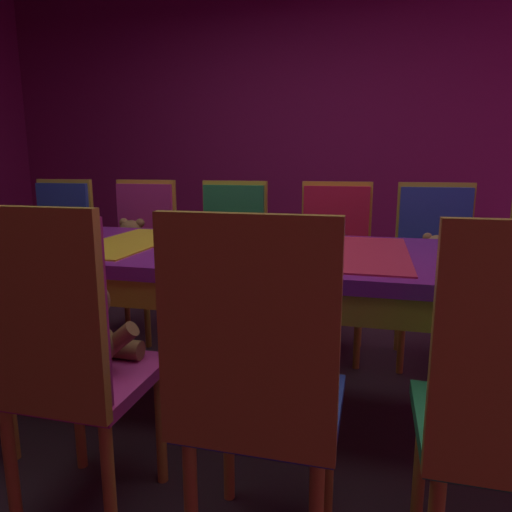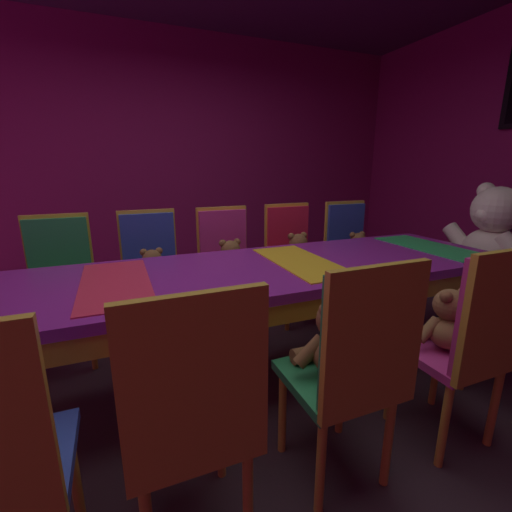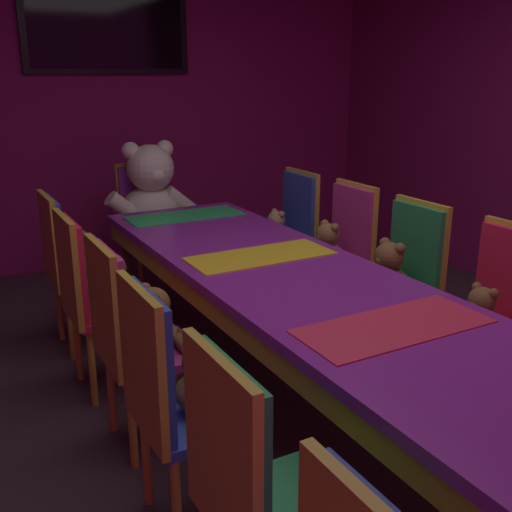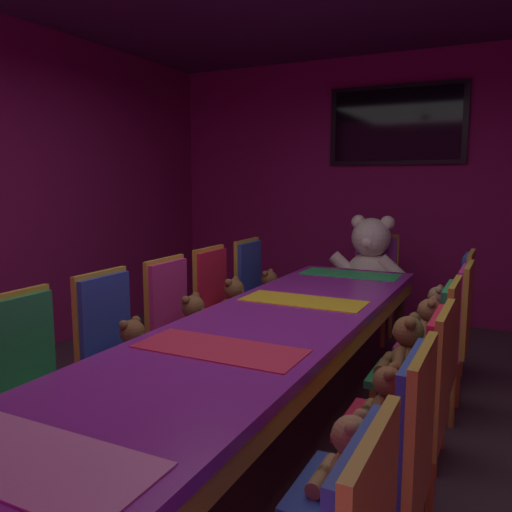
# 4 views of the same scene
# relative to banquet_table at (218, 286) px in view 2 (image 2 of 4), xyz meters

# --- Properties ---
(ground_plane) EXTENTS (7.90, 7.90, 0.00)m
(ground_plane) POSITION_rel_banquet_table_xyz_m (0.00, -0.00, -0.66)
(ground_plane) COLOR #3F2D38
(wall_left) EXTENTS (0.12, 6.40, 2.80)m
(wall_left) POSITION_rel_banquet_table_xyz_m (-2.60, -0.00, 0.74)
(wall_left) COLOR #8C1959
(wall_left) RESTS_ON ground_plane
(banquet_table) EXTENTS (0.90, 3.65, 0.75)m
(banquet_table) POSITION_rel_banquet_table_xyz_m (0.00, 0.00, 0.00)
(banquet_table) COLOR purple
(banquet_table) RESTS_ON ground_plane
(chair_left_1) EXTENTS (0.42, 0.41, 0.98)m
(chair_left_1) POSITION_rel_banquet_table_xyz_m (-0.82, -0.86, -0.06)
(chair_left_1) COLOR #268C4C
(chair_left_1) RESTS_ON ground_plane
(chair_left_2) EXTENTS (0.42, 0.41, 0.98)m
(chair_left_2) POSITION_rel_banquet_table_xyz_m (-0.83, -0.28, -0.06)
(chair_left_2) COLOR #2D47B2
(chair_left_2) RESTS_ON ground_plane
(teddy_left_2) EXTENTS (0.23, 0.30, 0.28)m
(teddy_left_2) POSITION_rel_banquet_table_xyz_m (-0.69, -0.28, -0.08)
(teddy_left_2) COLOR brown
(teddy_left_2) RESTS_ON chair_left_2
(chair_left_3) EXTENTS (0.42, 0.41, 0.98)m
(chair_left_3) POSITION_rel_banquet_table_xyz_m (-0.81, 0.29, -0.06)
(chair_left_3) COLOR #CC338C
(chair_left_3) RESTS_ON ground_plane
(teddy_left_3) EXTENTS (0.25, 0.32, 0.30)m
(teddy_left_3) POSITION_rel_banquet_table_xyz_m (-0.67, 0.29, -0.07)
(teddy_left_3) COLOR brown
(teddy_left_3) RESTS_ON chair_left_3
(chair_left_4) EXTENTS (0.42, 0.41, 0.98)m
(chair_left_4) POSITION_rel_banquet_table_xyz_m (-0.83, 0.88, -0.06)
(chair_left_4) COLOR red
(chair_left_4) RESTS_ON ground_plane
(teddy_left_4) EXTENTS (0.25, 0.33, 0.31)m
(teddy_left_4) POSITION_rel_banquet_table_xyz_m (-0.69, 0.88, -0.07)
(teddy_left_4) COLOR brown
(teddy_left_4) RESTS_ON chair_left_4
(chair_left_5) EXTENTS (0.42, 0.41, 0.98)m
(chair_left_5) POSITION_rel_banquet_table_xyz_m (-0.81, 1.47, -0.06)
(chair_left_5) COLOR #2D47B2
(chair_left_5) RESTS_ON ground_plane
(teddy_left_5) EXTENTS (0.23, 0.29, 0.28)m
(teddy_left_5) POSITION_rel_banquet_table_xyz_m (-0.67, 1.47, -0.08)
(teddy_left_5) COLOR brown
(teddy_left_5) RESTS_ON chair_left_5
(chair_right_2) EXTENTS (0.42, 0.41, 0.98)m
(chair_right_2) POSITION_rel_banquet_table_xyz_m (0.85, -0.32, -0.06)
(chair_right_2) COLOR red
(chair_right_2) RESTS_ON ground_plane
(teddy_right_2) EXTENTS (0.21, 0.27, 0.26)m
(teddy_right_2) POSITION_rel_banquet_table_xyz_m (0.71, -0.32, -0.09)
(teddy_right_2) COLOR brown
(teddy_right_2) RESTS_ON chair_right_2
(chair_right_3) EXTENTS (0.42, 0.41, 0.98)m
(chair_right_3) POSITION_rel_banquet_table_xyz_m (0.82, 0.30, -0.06)
(chair_right_3) COLOR #268C4C
(chair_right_3) RESTS_ON ground_plane
(teddy_right_3) EXTENTS (0.27, 0.35, 0.33)m
(teddy_right_3) POSITION_rel_banquet_table_xyz_m (0.68, 0.30, -0.06)
(teddy_right_3) COLOR brown
(teddy_right_3) RESTS_ON chair_right_3
(chair_right_4) EXTENTS (0.42, 0.41, 0.98)m
(chair_right_4) POSITION_rel_banquet_table_xyz_m (0.84, 0.91, -0.06)
(chair_right_4) COLOR #CC338C
(chair_right_4) RESTS_ON ground_plane
(teddy_right_4) EXTENTS (0.24, 0.31, 0.30)m
(teddy_right_4) POSITION_rel_banquet_table_xyz_m (0.70, 0.91, -0.07)
(teddy_right_4) COLOR olive
(teddy_right_4) RESTS_ON chair_right_4
(throne_chair) EXTENTS (0.41, 0.42, 0.98)m
(throne_chair) POSITION_rel_banquet_table_xyz_m (0.00, 2.37, -0.06)
(throne_chair) COLOR purple
(throne_chair) RESTS_ON ground_plane
(king_teddy_bear) EXTENTS (0.75, 0.58, 0.71)m
(king_teddy_bear) POSITION_rel_banquet_table_xyz_m (0.00, 2.19, 0.10)
(king_teddy_bear) COLOR silver
(king_teddy_bear) RESTS_ON throne_chair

